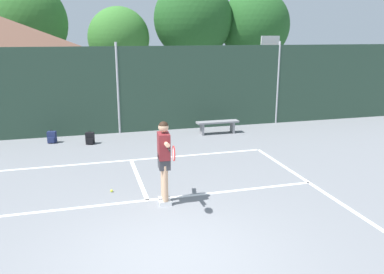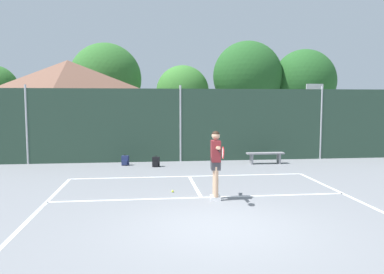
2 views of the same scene
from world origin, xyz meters
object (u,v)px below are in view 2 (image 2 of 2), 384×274
(basketball_hoop, at_px, (314,108))
(backpack_black, at_px, (156,162))
(tennis_player, at_px, (216,159))
(backpack_navy, at_px, (125,161))
(courtside_bench, at_px, (265,155))
(tennis_ball, at_px, (173,191))

(basketball_hoop, height_order, backpack_black, basketball_hoop)
(tennis_player, bearing_deg, backpack_navy, 114.61)
(backpack_navy, relative_size, courtside_bench, 0.29)
(backpack_black, relative_size, courtside_bench, 0.29)
(tennis_player, xyz_separation_m, tennis_ball, (-1.09, 0.97, -1.08))
(tennis_player, relative_size, tennis_ball, 28.10)
(basketball_hoop, xyz_separation_m, tennis_ball, (-7.83, -7.91, -2.28))
(tennis_player, height_order, backpack_black, tennis_player)
(tennis_player, xyz_separation_m, backpack_navy, (-2.73, 5.96, -0.92))
(tennis_player, xyz_separation_m, courtside_bench, (3.17, 5.66, -0.75))
(basketball_hoop, height_order, backpack_navy, basketball_hoop)
(tennis_player, distance_m, backpack_navy, 6.61)
(basketball_hoop, bearing_deg, backpack_black, -157.36)
(tennis_player, relative_size, backpack_navy, 4.01)
(tennis_player, height_order, tennis_ball, tennis_player)
(backpack_navy, bearing_deg, tennis_player, -65.39)
(tennis_ball, xyz_separation_m, backpack_black, (-0.38, 4.49, 0.16))
(backpack_navy, bearing_deg, courtside_bench, -2.82)
(tennis_player, distance_m, courtside_bench, 6.53)
(basketball_hoop, relative_size, tennis_player, 1.91)
(tennis_ball, distance_m, courtside_bench, 6.35)
(backpack_black, bearing_deg, courtside_bench, 2.56)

